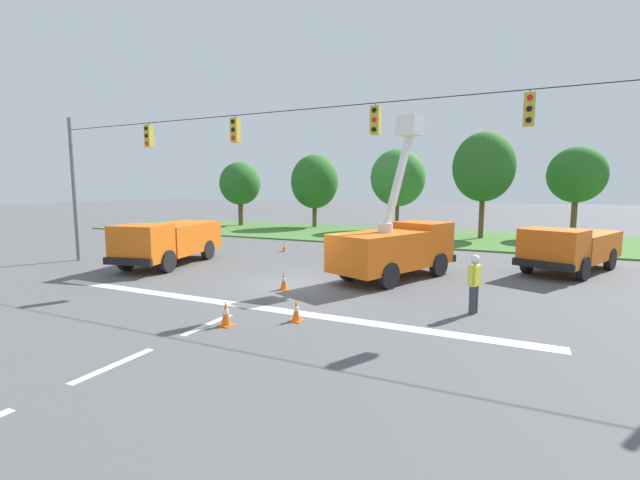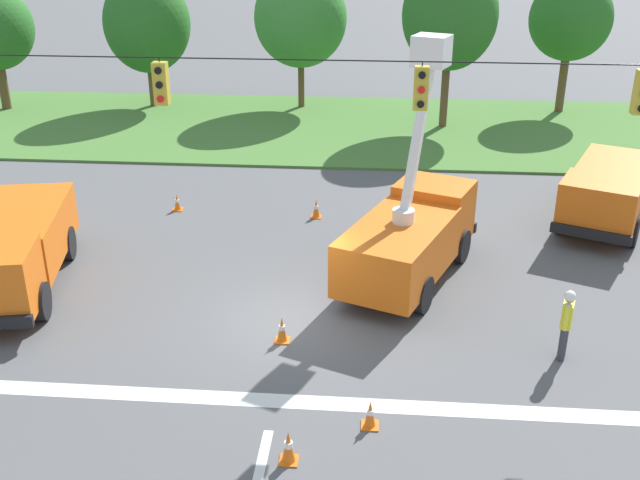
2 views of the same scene
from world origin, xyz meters
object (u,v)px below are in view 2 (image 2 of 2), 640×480
(utility_truck_bucket_lift, at_px, (411,232))
(traffic_cone_near_bucket, at_px, (288,447))
(utility_truck_support_near, at_px, (12,248))
(tree_west, at_px, (147,23))
(utility_truck_support_far, at_px, (609,190))
(tree_far_east, at_px, (571,19))
(tree_east, at_px, (450,15))
(traffic_cone_mid_right, at_px, (370,414))
(tree_centre, at_px, (301,18))
(traffic_cone_lane_edge_a, at_px, (316,209))
(traffic_cone_foreground_right, at_px, (282,330))
(road_worker, at_px, (566,321))
(traffic_cone_foreground_left, at_px, (177,203))

(utility_truck_bucket_lift, bearing_deg, traffic_cone_near_bucket, -107.31)
(utility_truck_support_near, height_order, traffic_cone_near_bucket, utility_truck_support_near)
(tree_west, xyz_separation_m, utility_truck_support_far, (19.47, -14.00, -3.16))
(tree_far_east, relative_size, utility_truck_support_near, 1.00)
(tree_east, bearing_deg, utility_truck_bucket_lift, -97.22)
(tree_west, xyz_separation_m, tree_east, (14.83, -2.84, 0.92))
(utility_truck_bucket_lift, bearing_deg, traffic_cone_mid_right, -98.10)
(tree_west, height_order, traffic_cone_mid_right, tree_west)
(tree_centre, distance_m, tree_east, 7.82)
(utility_truck_support_near, height_order, traffic_cone_lane_edge_a, utility_truck_support_near)
(traffic_cone_lane_edge_a, bearing_deg, traffic_cone_foreground_right, -91.02)
(traffic_cone_mid_right, bearing_deg, utility_truck_support_far, 56.53)
(traffic_cone_foreground_right, bearing_deg, tree_east, 75.19)
(tree_east, height_order, road_worker, tree_east)
(utility_truck_support_far, bearing_deg, tree_west, 144.29)
(tree_east, distance_m, traffic_cone_foreground_left, 15.86)
(traffic_cone_near_bucket, bearing_deg, tree_west, 111.13)
(tree_west, height_order, utility_truck_support_near, tree_west)
(tree_centre, bearing_deg, road_worker, -69.65)
(tree_west, bearing_deg, tree_east, -10.84)
(tree_east, distance_m, road_worker, 20.28)
(tree_far_east, bearing_deg, traffic_cone_lane_edge_a, -126.73)
(utility_truck_support_near, distance_m, traffic_cone_foreground_left, 6.79)
(tree_far_east, xyz_separation_m, utility_truck_bucket_lift, (-8.12, -19.18, -3.25))
(utility_truck_support_near, distance_m, traffic_cone_near_bucket, 10.55)
(tree_far_east, bearing_deg, utility_truck_support_far, -95.77)
(tree_east, xyz_separation_m, traffic_cone_near_bucket, (-4.50, -23.88, -4.86))
(traffic_cone_mid_right, bearing_deg, traffic_cone_foreground_right, 125.36)
(utility_truck_bucket_lift, height_order, traffic_cone_lane_edge_a, utility_truck_bucket_lift)
(tree_centre, distance_m, road_worker, 24.82)
(tree_centre, distance_m, traffic_cone_near_bucket, 27.56)
(utility_truck_bucket_lift, relative_size, traffic_cone_mid_right, 10.84)
(tree_west, relative_size, tree_centre, 0.96)
(traffic_cone_lane_edge_a, bearing_deg, tree_west, 124.08)
(traffic_cone_foreground_left, bearing_deg, traffic_cone_foreground_right, -60.12)
(utility_truck_support_near, bearing_deg, utility_truck_bucket_lift, 8.19)
(utility_truck_support_far, relative_size, road_worker, 3.75)
(road_worker, relative_size, traffic_cone_near_bucket, 2.54)
(tree_east, bearing_deg, tree_far_east, 28.43)
(tree_east, xyz_separation_m, road_worker, (1.44, -19.79, -4.20))
(tree_west, relative_size, utility_truck_support_far, 1.02)
(tree_far_east, relative_size, utility_truck_bucket_lift, 1.01)
(traffic_cone_near_bucket, bearing_deg, utility_truck_support_near, 142.21)
(tree_west, relative_size, traffic_cone_foreground_right, 10.35)
(tree_east, bearing_deg, tree_west, 169.16)
(tree_centre, distance_m, traffic_cone_mid_right, 26.60)
(tree_west, height_order, utility_truck_bucket_lift, tree_west)
(traffic_cone_foreground_left, bearing_deg, traffic_cone_near_bucket, -66.64)
(tree_centre, height_order, traffic_cone_foreground_right, tree_centre)
(tree_centre, xyz_separation_m, utility_truck_support_far, (11.74, -14.40, -3.46))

